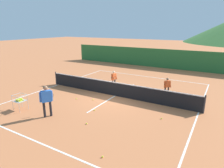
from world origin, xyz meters
TOP-DOWN VIEW (x-y plane):
  - ground_plane at (0.00, 0.00)m, footprint 120.00×120.00m
  - line_baseline_near at (0.00, -6.41)m, footprint 10.57×0.08m
  - line_baseline_far at (0.00, 6.15)m, footprint 10.57×0.08m
  - line_sideline_west at (-5.28, 0.00)m, footprint 0.08×12.56m
  - line_sideline_east at (5.28, 0.00)m, footprint 0.08×12.56m
  - line_service_center at (0.00, 0.00)m, footprint 0.08×6.31m
  - tennis_net at (0.00, 0.00)m, footprint 11.10×0.08m
  - instructor at (-1.49, -4.52)m, footprint 0.55×0.84m
  - student_0 at (-0.98, 1.55)m, footprint 0.42×0.68m
  - student_1 at (3.02, 1.73)m, footprint 0.47×0.45m
  - ball_cart at (-3.46, -4.71)m, footprint 0.58×0.58m
  - tennis_ball_0 at (0.19, -2.70)m, footprint 0.07×0.07m
  - tennis_ball_1 at (0.78, -4.19)m, footprint 0.07×0.07m
  - tennis_ball_2 at (-0.81, -1.42)m, footprint 0.07×0.07m
  - tennis_ball_3 at (3.75, -1.83)m, footprint 0.07×0.07m
  - tennis_ball_4 at (2.80, -5.89)m, footprint 0.07×0.07m
  - tennis_ball_5 at (-1.86, -1.83)m, footprint 0.07×0.07m
  - windscreen_fence at (0.00, 10.91)m, footprint 23.25×0.08m

SIDE VIEW (x-z plane):
  - ground_plane at x=0.00m, z-range 0.00..0.00m
  - line_baseline_near at x=0.00m, z-range 0.00..0.01m
  - line_baseline_far at x=0.00m, z-range 0.00..0.01m
  - line_sideline_west at x=-5.28m, z-range 0.00..0.01m
  - line_sideline_east at x=5.28m, z-range 0.00..0.01m
  - line_service_center at x=0.00m, z-range 0.00..0.01m
  - tennis_ball_0 at x=0.19m, z-range 0.00..0.07m
  - tennis_ball_1 at x=0.78m, z-range 0.00..0.07m
  - tennis_ball_2 at x=-0.81m, z-range 0.00..0.07m
  - tennis_ball_3 at x=3.75m, z-range 0.00..0.07m
  - tennis_ball_4 at x=2.80m, z-range 0.00..0.07m
  - tennis_ball_5 at x=-1.86m, z-range 0.00..0.07m
  - tennis_net at x=0.00m, z-range -0.03..1.02m
  - ball_cart at x=-3.46m, z-range 0.15..1.05m
  - student_1 at x=3.02m, z-range 0.13..1.40m
  - student_0 at x=-0.98m, z-range 0.13..1.45m
  - instructor at x=-1.49m, z-range 0.17..1.86m
  - windscreen_fence at x=0.00m, z-range 0.00..2.14m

